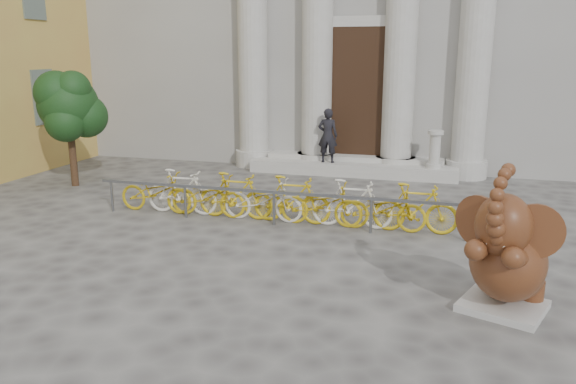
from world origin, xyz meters
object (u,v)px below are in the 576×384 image
(elephant_statue, at_px, (507,258))
(bike_rack, at_px, (277,199))
(tree, at_px, (69,106))
(pedestrian, at_px, (328,136))

(elephant_statue, relative_size, bike_rack, 0.26)
(tree, distance_m, pedestrian, 7.07)
(tree, relative_size, pedestrian, 1.93)
(pedestrian, bearing_deg, tree, 27.59)
(tree, height_order, pedestrian, tree)
(elephant_statue, bearing_deg, bike_rack, 163.68)
(bike_rack, relative_size, tree, 2.63)
(elephant_statue, distance_m, tree, 11.55)
(bike_rack, distance_m, pedestrian, 4.98)
(bike_rack, bearing_deg, elephant_statue, -37.23)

